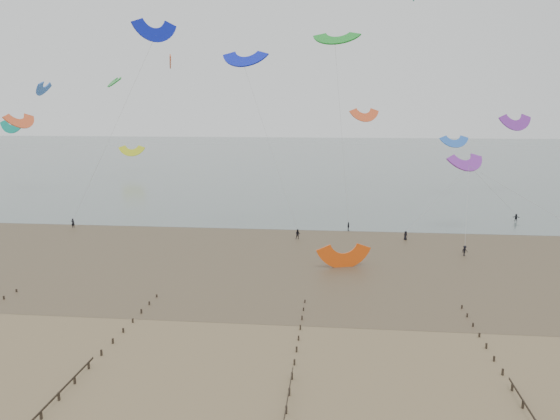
{
  "coord_description": "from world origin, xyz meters",
  "views": [
    {
      "loc": [
        7.43,
        -49.02,
        22.86
      ],
      "look_at": [
        -0.63,
        28.0,
        8.0
      ],
      "focal_mm": 35.0,
      "sensor_mm": 36.0,
      "label": 1
    }
  ],
  "objects": [
    {
      "name": "sea_and_shore",
      "position": [
        -4.08,
        34.4,
        0.01
      ],
      "size": [
        500.0,
        665.0,
        0.03
      ],
      "color": "#475654",
      "rests_on": "ground"
    },
    {
      "name": "ground",
      "position": [
        0.0,
        0.0,
        0.0
      ],
      "size": [
        500.0,
        500.0,
        0.0
      ],
      "primitive_type": "plane",
      "color": "brown",
      "rests_on": "ground"
    },
    {
      "name": "kitesurfers",
      "position": [
        20.27,
        47.32,
        0.81
      ],
      "size": [
        115.85,
        28.25,
        1.76
      ],
      "color": "black",
      "rests_on": "ground"
    },
    {
      "name": "grounded_kite",
      "position": [
        8.69,
        26.99,
        0.0
      ],
      "size": [
        7.87,
        6.9,
        3.66
      ],
      "primitive_type": null,
      "rotation": [
        1.54,
        0.0,
        0.3
      ],
      "color": "#EB4E0E",
      "rests_on": "ground"
    },
    {
      "name": "kitesurfer_lead",
      "position": [
        -42.25,
        47.51,
        0.91
      ],
      "size": [
        0.7,
        0.49,
        1.83
      ],
      "primitive_type": "imported",
      "rotation": [
        0.0,
        0.0,
        3.23
      ],
      "color": "black",
      "rests_on": "ground"
    },
    {
      "name": "kites_airborne",
      "position": [
        -1.5,
        88.17,
        21.93
      ],
      "size": [
        231.43,
        100.92,
        41.89
      ],
      "color": "#A5135B",
      "rests_on": "ground"
    }
  ]
}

